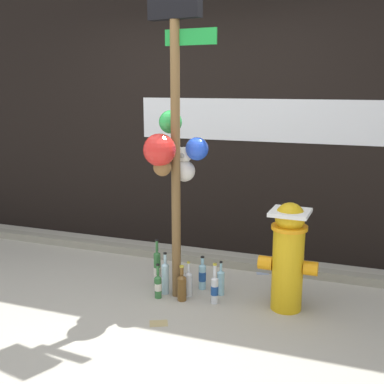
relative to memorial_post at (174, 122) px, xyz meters
The scene contains 15 objects.
ground_plane 1.58m from the memorial_post, 103.96° to the right, with size 14.00×14.00×0.00m, color #ADA899.
building_wall 1.34m from the memorial_post, 95.71° to the left, with size 10.00×0.21×3.49m.
curb_strip 1.65m from the memorial_post, 99.49° to the left, with size 8.00×0.12×0.08m, color gray.
memorial_post is the anchor object (origin of this frame).
fire_hydrant 1.38m from the memorial_post, ahead, with size 0.47×0.31×0.88m.
bottle_0 1.41m from the memorial_post, 20.72° to the left, with size 0.06×0.06×0.30m.
bottle_1 1.36m from the memorial_post, 11.71° to the left, with size 0.06×0.06×0.31m.
bottle_2 1.37m from the memorial_post, 139.25° to the right, with size 0.06×0.06×0.30m.
bottle_3 1.33m from the memorial_post, behind, with size 0.06×0.06×0.37m.
bottle_4 1.40m from the memorial_post, ahead, with size 0.06×0.06×0.35m.
bottle_5 1.36m from the memorial_post, 39.08° to the right, with size 0.08×0.08×0.31m.
bottle_6 1.38m from the memorial_post, 47.14° to the left, with size 0.06×0.06×0.30m.
bottle_7 1.34m from the memorial_post, 148.89° to the left, with size 0.06×0.06×0.43m.
litter_0 1.77m from the memorial_post, 51.28° to the left, with size 0.15×0.11×0.01m, color #8C99B2.
litter_1 1.56m from the memorial_post, 82.53° to the right, with size 0.14×0.10×0.01m, color tan.
Camera 1 is at (1.53, -2.98, 1.78)m, focal length 44.37 mm.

